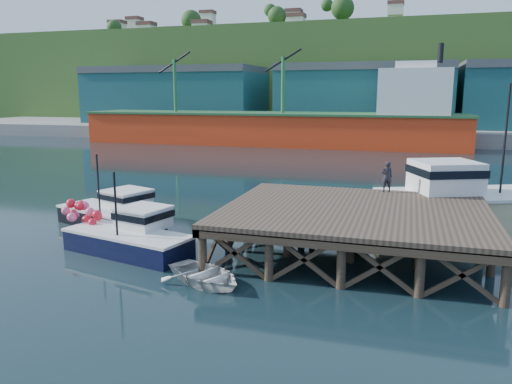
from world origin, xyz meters
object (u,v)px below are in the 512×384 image
at_px(boat_black, 114,212).
at_px(trawler, 484,199).
at_px(dinghy, 205,275).
at_px(boat_navy, 132,236).
at_px(dockworker, 387,177).

relative_size(boat_black, trawler, 0.57).
xyz_separation_m(trawler, dinghy, (-11.44, -12.30, -1.25)).
bearing_deg(boat_navy, dockworker, 46.95).
bearing_deg(dinghy, boat_navy, 89.13).
height_order(boat_black, dockworker, boat_black).
bearing_deg(boat_black, dockworker, 32.99).
xyz_separation_m(boat_navy, boat_black, (-3.51, 4.02, -0.03)).
relative_size(dinghy, dockworker, 2.17).
xyz_separation_m(boat_black, trawler, (19.81, 5.55, 0.86)).
relative_size(boat_black, dinghy, 1.98).
bearing_deg(boat_navy, trawler, 43.55).
relative_size(trawler, dockworker, 7.50).
bearing_deg(trawler, dockworker, 178.56).
bearing_deg(boat_black, trawler, 35.40).
height_order(boat_navy, dinghy, boat_navy).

